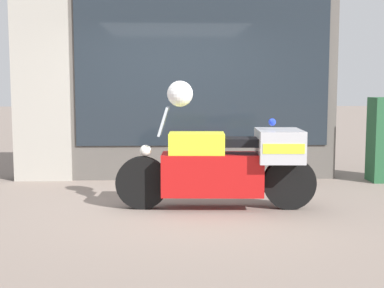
# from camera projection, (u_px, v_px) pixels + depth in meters

# --- Properties ---
(ground_plane) EXTENTS (60.00, 60.00, 0.00)m
(ground_plane) POSITION_uv_depth(u_px,v_px,m) (178.00, 205.00, 6.69)
(ground_plane) COLOR gray
(shop_building) EXTENTS (5.07, 0.55, 3.40)m
(shop_building) POSITION_uv_depth(u_px,v_px,m) (152.00, 72.00, 8.47)
(shop_building) COLOR #56514C
(shop_building) RESTS_ON ground
(window_display) EXTENTS (3.73, 0.30, 1.86)m
(window_display) POSITION_uv_depth(u_px,v_px,m) (199.00, 150.00, 8.67)
(window_display) COLOR slate
(window_display) RESTS_ON ground
(paramedic_motorcycle) EXTENTS (2.43, 0.74, 1.24)m
(paramedic_motorcycle) POSITION_uv_depth(u_px,v_px,m) (229.00, 163.00, 6.46)
(paramedic_motorcycle) COLOR black
(paramedic_motorcycle) RESTS_ON ground
(white_helmet) EXTENTS (0.31, 0.31, 0.31)m
(white_helmet) POSITION_uv_depth(u_px,v_px,m) (180.00, 94.00, 6.37)
(white_helmet) COLOR white
(white_helmet) RESTS_ON paramedic_motorcycle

